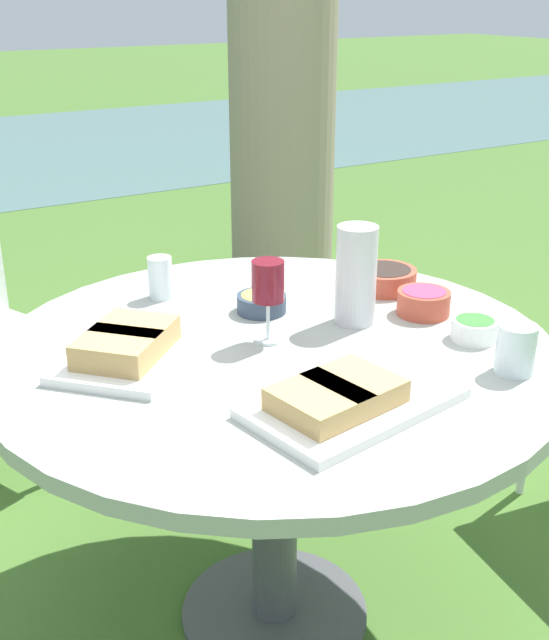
% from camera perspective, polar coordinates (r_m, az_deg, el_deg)
% --- Properties ---
extents(ground_plane, '(40.00, 40.00, 0.00)m').
position_cam_1_polar(ground_plane, '(2.17, 0.00, -20.13)').
color(ground_plane, '#446B2B').
extents(dining_table, '(1.25, 1.25, 0.75)m').
position_cam_1_polar(dining_table, '(1.80, 0.00, -4.91)').
color(dining_table, '#4C4C51').
rests_on(dining_table, ground_plane).
extents(water_pitcher, '(0.10, 0.09, 0.23)m').
position_cam_1_polar(water_pitcher, '(1.84, 5.83, 3.21)').
color(water_pitcher, silver).
rests_on(water_pitcher, dining_table).
extents(wine_glass, '(0.07, 0.07, 0.19)m').
position_cam_1_polar(wine_glass, '(1.72, -0.61, 2.54)').
color(wine_glass, silver).
rests_on(wine_glass, dining_table).
extents(platter_bread_main, '(0.44, 0.43, 0.07)m').
position_cam_1_polar(platter_bread_main, '(1.71, -10.16, -1.80)').
color(platter_bread_main, white).
rests_on(platter_bread_main, dining_table).
extents(platter_charcuterie, '(0.43, 0.30, 0.06)m').
position_cam_1_polar(platter_charcuterie, '(1.48, 5.06, -5.61)').
color(platter_charcuterie, white).
rests_on(platter_charcuterie, dining_table).
extents(bowl_fries, '(0.12, 0.12, 0.04)m').
position_cam_1_polar(bowl_fries, '(1.92, -0.93, 1.27)').
color(bowl_fries, '#334256').
rests_on(bowl_fries, dining_table).
extents(bowl_salad, '(0.10, 0.10, 0.05)m').
position_cam_1_polar(bowl_salad, '(1.83, 14.03, -0.58)').
color(bowl_salad, white).
rests_on(bowl_salad, dining_table).
extents(bowl_olives, '(0.17, 0.17, 0.06)m').
position_cam_1_polar(bowl_olives, '(2.09, 7.80, 3.00)').
color(bowl_olives, '#B74733').
rests_on(bowl_olives, dining_table).
extents(bowl_dip_red, '(0.13, 0.13, 0.06)m').
position_cam_1_polar(bowl_dip_red, '(1.94, 10.55, 1.33)').
color(bowl_dip_red, '#B74733').
rests_on(bowl_dip_red, dining_table).
extents(cup_water_near, '(0.08, 0.08, 0.10)m').
position_cam_1_polar(cup_water_near, '(1.68, 16.79, -1.99)').
color(cup_water_near, silver).
rests_on(cup_water_near, dining_table).
extents(cup_water_far, '(0.06, 0.06, 0.11)m').
position_cam_1_polar(cup_water_far, '(2.02, -8.13, 3.00)').
color(cup_water_far, silver).
rests_on(cup_water_far, dining_table).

